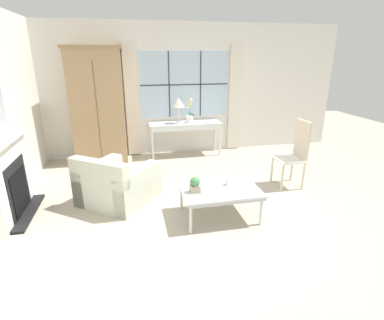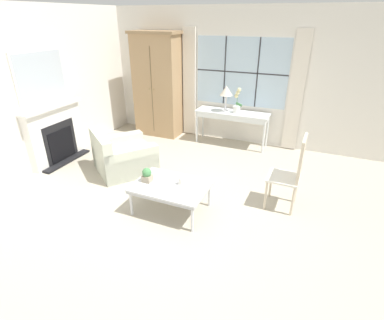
% 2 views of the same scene
% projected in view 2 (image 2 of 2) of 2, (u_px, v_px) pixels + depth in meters
% --- Properties ---
extents(ground_plane, '(14.00, 14.00, 0.00)m').
position_uv_depth(ground_plane, '(181.00, 209.00, 4.45)').
color(ground_plane, '#B2A893').
extents(wall_back_windowed, '(7.20, 0.14, 2.80)m').
position_uv_depth(wall_back_windowed, '(241.00, 78.00, 6.34)').
color(wall_back_windowed, silver).
rests_on(wall_back_windowed, ground_plane).
extents(wall_left, '(0.06, 7.20, 2.80)m').
position_uv_depth(wall_left, '(43.00, 89.00, 5.41)').
color(wall_left, silver).
rests_on(wall_left, ground_plane).
extents(fireplace, '(0.34, 1.29, 2.08)m').
position_uv_depth(fireplace, '(54.00, 128.00, 5.66)').
color(fireplace, black).
rests_on(fireplace, ground_plane).
extents(armoire, '(1.10, 0.58, 2.31)m').
position_uv_depth(armoire, '(157.00, 85.00, 6.82)').
color(armoire, tan).
rests_on(armoire, ground_plane).
extents(console_table, '(1.57, 0.46, 0.74)m').
position_uv_depth(console_table, '(232.00, 116.00, 6.43)').
color(console_table, silver).
rests_on(console_table, ground_plane).
extents(table_lamp, '(0.27, 0.27, 0.55)m').
position_uv_depth(table_lamp, '(226.00, 92.00, 6.24)').
color(table_lamp, silver).
rests_on(table_lamp, console_table).
extents(potted_orchid, '(0.19, 0.15, 0.53)m').
position_uv_depth(potted_orchid, '(237.00, 104.00, 6.26)').
color(potted_orchid, white).
rests_on(potted_orchid, console_table).
extents(armchair_upholstered, '(1.33, 1.33, 0.77)m').
position_uv_depth(armchair_upholstered, '(123.00, 157.00, 5.46)').
color(armchair_upholstered, beige).
rests_on(armchair_upholstered, ground_plane).
extents(side_chair_wooden, '(0.45, 0.45, 1.13)m').
position_uv_depth(side_chair_wooden, '(293.00, 170.00, 4.23)').
color(side_chair_wooden, white).
rests_on(side_chair_wooden, ground_plane).
extents(coffee_table, '(1.05, 0.75, 0.43)m').
position_uv_depth(coffee_table, '(171.00, 187.00, 4.26)').
color(coffee_table, silver).
rests_on(coffee_table, ground_plane).
extents(potted_plant_small, '(0.13, 0.13, 0.21)m').
position_uv_depth(potted_plant_small, '(147.00, 175.00, 4.29)').
color(potted_plant_small, tan).
rests_on(potted_plant_small, coffee_table).
extents(pillar_candle, '(0.10, 0.10, 0.12)m').
position_uv_depth(pillar_candle, '(181.00, 181.00, 4.23)').
color(pillar_candle, silver).
rests_on(pillar_candle, coffee_table).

